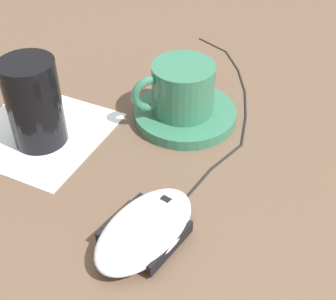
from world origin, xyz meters
name	(u,v)px	position (x,y,z in m)	size (l,w,h in m)	color
ground_plane	(114,149)	(0.00, 0.00, 0.00)	(3.00, 3.00, 0.00)	brown
saucer	(185,114)	(0.10, -0.04, 0.01)	(0.13, 0.13, 0.01)	#2D664C
coffee_cup	(181,88)	(0.09, -0.04, 0.04)	(0.10, 0.08, 0.06)	#2D664C
computer_mouse	(145,229)	(-0.09, -0.11, 0.02)	(0.12, 0.07, 0.03)	silver
mouse_cable	(229,102)	(0.16, -0.07, 0.00)	(0.33, 0.18, 0.00)	black
napkin_under_glass	(39,132)	(-0.02, 0.10, 0.00)	(0.16, 0.16, 0.00)	white
drinking_glass	(34,103)	(-0.03, 0.08, 0.05)	(0.06, 0.06, 0.10)	black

